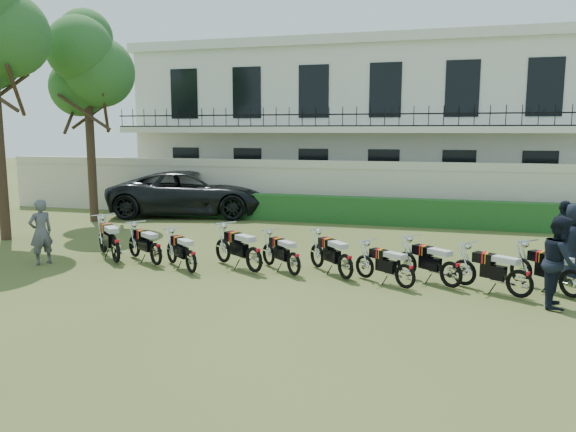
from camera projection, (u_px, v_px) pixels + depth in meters
name	position (u px, v px, depth m)	size (l,w,h in m)	color
ground	(280.00, 266.00, 14.52)	(100.00, 100.00, 0.00)	#3D4A1D
perimeter_wall	(339.00, 190.00, 21.95)	(30.00, 0.35, 2.30)	beige
hedge	(361.00, 210.00, 21.02)	(18.00, 0.60, 1.00)	#18441B
building	(362.00, 125.00, 27.23)	(20.40, 9.60, 7.40)	silver
tree_west_near	(87.00, 65.00, 20.81)	(3.40, 3.20, 7.90)	#473323
motorcycle_0	(115.00, 244.00, 14.68)	(1.57, 1.49, 1.13)	black
motorcycle_1	(156.00, 249.00, 14.40)	(1.59, 1.11, 1.01)	black
motorcycle_2	(191.00, 256.00, 13.63)	(1.42, 1.23, 0.98)	black
motorcycle_3	(254.00, 253.00, 13.66)	(1.71, 1.21, 1.10)	black
motorcycle_4	(294.00, 258.00, 13.40)	(1.37, 1.27, 0.97)	black
motorcycle_5	(346.00, 260.00, 13.05)	(1.37, 1.44, 1.03)	black
motorcycle_6	(405.00, 270.00, 12.29)	(1.49, 1.03, 0.94)	black
motorcycle_7	(451.00, 268.00, 12.35)	(1.54, 1.20, 1.02)	black
motorcycle_8	(520.00, 277.00, 11.60)	(1.64, 1.06, 1.02)	black
motorcycle_9	(572.00, 277.00, 11.61)	(1.36, 1.42, 1.02)	black
suv	(192.00, 193.00, 23.06)	(3.03, 6.56, 1.82)	black
inspector	(41.00, 232.00, 14.58)	(0.62, 0.41, 1.71)	#5E5E63
officer_1	(560.00, 262.00, 11.01)	(0.89, 0.69, 1.83)	black
officer_3	(574.00, 244.00, 12.71)	(0.91, 0.59, 1.86)	black
officer_5	(563.00, 235.00, 14.14)	(1.02, 0.42, 1.73)	black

